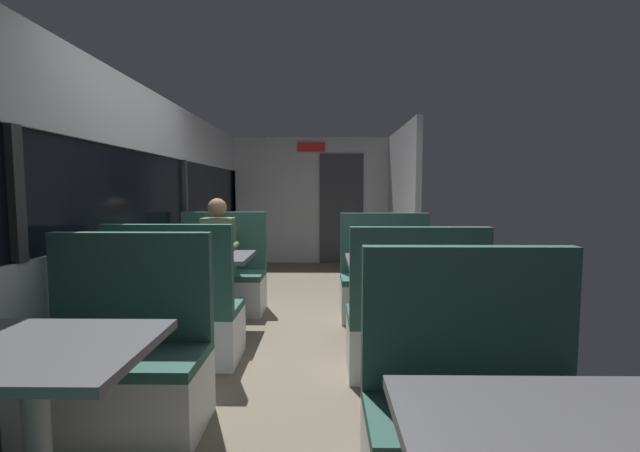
# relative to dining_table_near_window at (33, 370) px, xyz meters

# --- Properties ---
(ground_plane) EXTENTS (3.30, 9.20, 0.02)m
(ground_plane) POSITION_rel_dining_table_near_window_xyz_m (0.89, 2.09, -0.65)
(ground_plane) COLOR #665B4C
(carriage_window_panel_left) EXTENTS (0.09, 8.48, 2.30)m
(carriage_window_panel_left) POSITION_rel_dining_table_near_window_xyz_m (-0.56, 2.09, 0.47)
(carriage_window_panel_left) COLOR #B2B2B7
(carriage_window_panel_left) RESTS_ON ground_plane
(carriage_end_bulkhead) EXTENTS (2.90, 0.11, 2.30)m
(carriage_end_bulkhead) POSITION_rel_dining_table_near_window_xyz_m (0.95, 6.28, 0.50)
(carriage_end_bulkhead) COLOR #B2B2B7
(carriage_end_bulkhead) RESTS_ON ground_plane
(carriage_aisle_panel_right) EXTENTS (0.08, 2.40, 2.30)m
(carriage_aisle_panel_right) POSITION_rel_dining_table_near_window_xyz_m (2.34, 5.09, 0.51)
(carriage_aisle_panel_right) COLOR #B2B2B7
(carriage_aisle_panel_right) RESTS_ON ground_plane
(dining_table_near_window) EXTENTS (0.90, 0.70, 0.74)m
(dining_table_near_window) POSITION_rel_dining_table_near_window_xyz_m (0.00, 0.00, 0.00)
(dining_table_near_window) COLOR #9E9EA3
(dining_table_near_window) RESTS_ON ground_plane
(bench_near_window_facing_entry) EXTENTS (0.95, 0.50, 1.10)m
(bench_near_window_facing_entry) POSITION_rel_dining_table_near_window_xyz_m (0.00, 0.70, -0.31)
(bench_near_window_facing_entry) COLOR silver
(bench_near_window_facing_entry) RESTS_ON ground_plane
(dining_table_mid_window) EXTENTS (0.90, 0.70, 0.74)m
(dining_table_mid_window) POSITION_rel_dining_table_near_window_xyz_m (0.00, 2.32, 0.00)
(dining_table_mid_window) COLOR #9E9EA3
(dining_table_mid_window) RESTS_ON ground_plane
(bench_mid_window_facing_end) EXTENTS (0.95, 0.50, 1.10)m
(bench_mid_window_facing_end) POSITION_rel_dining_table_near_window_xyz_m (0.00, 1.63, -0.31)
(bench_mid_window_facing_end) COLOR silver
(bench_mid_window_facing_end) RESTS_ON ground_plane
(bench_mid_window_facing_entry) EXTENTS (0.95, 0.50, 1.10)m
(bench_mid_window_facing_entry) POSITION_rel_dining_table_near_window_xyz_m (0.00, 3.02, -0.31)
(bench_mid_window_facing_entry) COLOR silver
(bench_mid_window_facing_entry) RESTS_ON ground_plane
(bench_front_aisle_facing_entry) EXTENTS (0.95, 0.50, 1.10)m
(bench_front_aisle_facing_entry) POSITION_rel_dining_table_near_window_xyz_m (1.79, 0.10, -0.31)
(bench_front_aisle_facing_entry) COLOR silver
(bench_front_aisle_facing_entry) RESTS_ON ground_plane
(dining_table_rear_aisle) EXTENTS (0.90, 0.70, 0.74)m
(dining_table_rear_aisle) POSITION_rel_dining_table_near_window_xyz_m (1.79, 2.12, 0.00)
(dining_table_rear_aisle) COLOR #9E9EA3
(dining_table_rear_aisle) RESTS_ON ground_plane
(bench_rear_aisle_facing_end) EXTENTS (0.95, 0.50, 1.10)m
(bench_rear_aisle_facing_end) POSITION_rel_dining_table_near_window_xyz_m (1.79, 1.43, -0.31)
(bench_rear_aisle_facing_end) COLOR silver
(bench_rear_aisle_facing_end) RESTS_ON ground_plane
(bench_rear_aisle_facing_entry) EXTENTS (0.95, 0.50, 1.10)m
(bench_rear_aisle_facing_entry) POSITION_rel_dining_table_near_window_xyz_m (1.79, 2.82, -0.31)
(bench_rear_aisle_facing_entry) COLOR silver
(bench_rear_aisle_facing_entry) RESTS_ON ground_plane
(seated_passenger) EXTENTS (0.47, 0.55, 1.26)m
(seated_passenger) POSITION_rel_dining_table_near_window_xyz_m (0.00, 2.95, -0.10)
(seated_passenger) COLOR #26262D
(seated_passenger) RESTS_ON ground_plane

